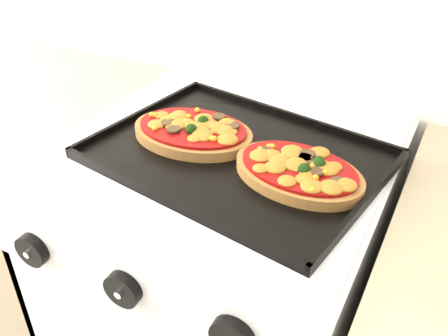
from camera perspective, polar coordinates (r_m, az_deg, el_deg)
The scene contains 7 objects.
stove at distance 1.23m, azimuth 0.17°, elevation -16.16°, with size 0.60×0.60×0.91m, color silver.
control_panel at distance 0.76m, azimuth -10.92°, elevation -12.33°, with size 0.60×0.02×0.09m, color silver.
knob_left at distance 0.85m, azimuth -21.06°, elevation -8.77°, with size 0.06×0.06×0.02m, color black.
knob_center at distance 0.75m, azimuth -11.47°, elevation -13.45°, with size 0.06×0.06×0.02m, color black.
baking_tray at distance 0.89m, azimuth 1.48°, elevation 1.68°, with size 0.49×0.37×0.02m, color black.
pizza_left at distance 0.94m, azimuth -3.59°, elevation 4.30°, with size 0.23×0.16×0.03m, color olive, non-canonical shape.
pizza_right at distance 0.83m, azimuth 8.52°, elevation -0.24°, with size 0.23×0.15×0.03m, color olive, non-canonical shape.
Camera 1 is at (0.35, 0.99, 1.39)m, focal length 40.00 mm.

